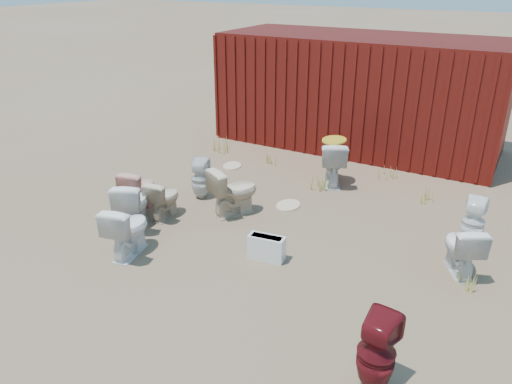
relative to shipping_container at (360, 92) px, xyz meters
The scene contains 22 objects.
ground 5.34m from the shipping_container, 90.00° to the right, with size 100.00×100.00×0.00m, color brown.
shipping_container is the anchor object (origin of this frame).
toilet_front_a 5.89m from the shipping_container, 105.73° to the right, with size 0.44×0.76×0.78m, color white.
toilet_front_pink 5.51m from the shipping_container, 110.81° to the right, with size 0.40×0.70×0.72m, color tan.
toilet_front_c 6.41m from the shipping_container, 99.85° to the right, with size 0.43×0.75×0.77m, color white.
toilet_front_maroon 7.47m from the shipping_container, 69.22° to the right, with size 0.36×0.37×0.81m, color #5F1016.
toilet_front_e 5.43m from the shipping_container, 56.19° to the right, with size 0.40×0.71×0.72m, color white.
toilet_back_a 4.50m from the shipping_container, 107.56° to the right, with size 0.32×0.33×0.71m, color silver.
toilet_back_beige_left 5.38m from the shipping_container, 105.29° to the right, with size 0.36×0.64×0.65m, color #CAB494.
toilet_back_beige_right 4.56m from the shipping_container, 96.29° to the right, with size 0.45×0.79×0.81m, color beige.
toilet_back_yellowlid 2.63m from the shipping_container, 80.59° to the right, with size 0.47×0.82×0.84m, color silver.
toilet_back_e 4.74m from the shipping_container, 49.95° to the right, with size 0.32×0.33×0.71m, color white.
yellow_lid 2.54m from the shipping_container, 80.59° to the right, with size 0.42×0.53×0.03m, color gold.
loose_tank 5.56m from the shipping_container, 83.26° to the right, with size 0.50×0.20×0.35m, color silver.
loose_lid_near 3.94m from the shipping_container, 87.79° to the right, with size 0.38×0.49×0.02m, color beige.
loose_lid_far 3.36m from the shipping_container, 122.34° to the right, with size 0.36×0.47×0.02m, color beige.
weed_clump_a 3.28m from the shipping_container, 140.46° to the right, with size 0.36×0.36×0.30m, color olive.
weed_clump_b 3.04m from the shipping_container, 83.44° to the right, with size 0.32×0.32×0.31m, color olive.
weed_clump_c 3.48m from the shipping_container, 48.32° to the right, with size 0.36×0.36×0.30m, color olive.
weed_clump_d 2.55m from the shipping_container, 116.93° to the right, with size 0.30×0.30×0.27m, color olive.
weed_clump_e 2.37m from the shipping_container, 53.35° to the right, with size 0.34×0.34×0.27m, color olive.
weed_clump_f 5.83m from the shipping_container, 56.36° to the right, with size 0.28×0.28×0.26m, color olive.
Camera 1 is at (3.47, -5.43, 3.64)m, focal length 35.00 mm.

